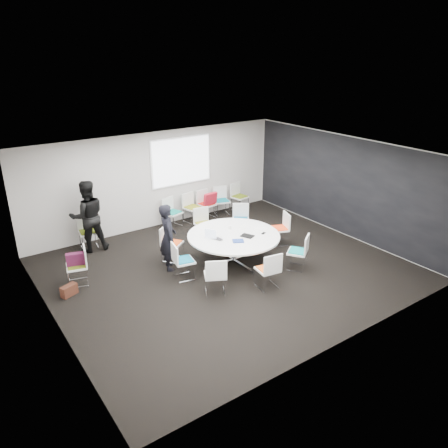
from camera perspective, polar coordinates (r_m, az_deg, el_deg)
room_shell at (r=10.09m, az=0.81°, el=1.27°), size 8.08×7.08×2.88m
conference_table at (r=10.75m, az=1.26°, el=-2.31°), size 2.27×2.27×0.73m
projection_screen at (r=13.11m, az=-5.57°, el=8.16°), size 1.90×0.03×1.35m
chair_ring_a at (r=11.92m, az=7.21°, el=-1.38°), size 0.58×0.59×0.88m
chair_ring_b at (r=12.42m, az=2.18°, el=-0.20°), size 0.64×0.63×0.88m
chair_ring_c at (r=12.13m, az=-2.61°, el=-0.79°), size 0.51×0.50×0.88m
chair_ring_d at (r=11.03m, az=-6.81°, el=-3.35°), size 0.63×0.63×0.88m
chair_ring_e at (r=10.15m, az=-5.32°, el=-5.66°), size 0.53×0.54×0.88m
chair_ring_f at (r=9.51m, az=-1.14°, el=-7.59°), size 0.62×0.61×0.88m
chair_ring_g at (r=9.78m, az=5.73°, el=-6.83°), size 0.52×0.51×0.88m
chair_ring_h at (r=10.68m, az=9.58°, el=-4.43°), size 0.63×0.63×0.88m
chair_back_a at (r=13.04m, az=-6.71°, el=0.77°), size 0.57×0.56×0.88m
chair_back_b at (r=13.40m, az=-4.17°, el=1.46°), size 0.54×0.53×0.88m
chair_back_c at (r=13.66m, az=-2.30°, el=1.91°), size 0.52×0.51×0.88m
chair_back_d at (r=13.96m, az=-0.32°, el=2.38°), size 0.57×0.56×0.88m
chair_back_e at (r=14.35m, az=2.01°, el=2.92°), size 0.53×0.52×0.88m
chair_spare_left at (r=10.42m, az=-18.49°, el=-6.04°), size 0.54×0.55×0.88m
chair_person_back at (r=12.16m, az=-17.26°, el=-1.75°), size 0.52×0.51×0.88m
person_main at (r=10.41m, az=-7.33°, el=-1.70°), size 0.56×0.69×1.64m
person_back at (r=11.77m, az=-17.37°, el=0.97°), size 1.01×0.83×1.89m
laptop at (r=10.46m, az=-0.77°, el=-1.84°), size 0.26×0.34×0.02m
laptop_lid at (r=10.40m, az=-1.78°, el=-1.28°), size 0.17×0.26×0.22m
notebook_black at (r=10.60m, az=3.07°, el=-1.57°), size 0.32×0.36×0.02m
tablet_folio at (r=10.31m, az=1.86°, el=-2.22°), size 0.32×0.30×0.03m
papers_right at (r=11.19m, az=2.68°, el=-0.28°), size 0.33×0.26×0.00m
papers_front at (r=11.04m, az=4.73°, el=-0.66°), size 0.36×0.31×0.00m
cup at (r=10.99m, az=0.77°, el=-0.44°), size 0.08×0.08×0.09m
phone at (r=10.79m, az=5.17°, el=-1.20°), size 0.16×0.12×0.01m
maroon_bag at (r=10.27m, az=-18.81°, el=-4.35°), size 0.42×0.25×0.28m
brown_bag at (r=10.09m, az=-19.58°, el=-8.17°), size 0.39×0.29×0.24m
red_jacket at (r=13.34m, az=-1.79°, el=3.35°), size 0.45×0.19×0.36m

